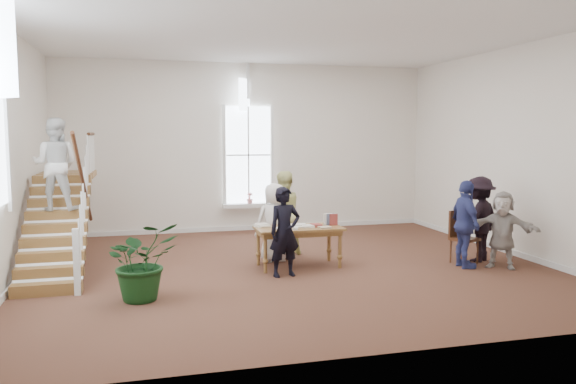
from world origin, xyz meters
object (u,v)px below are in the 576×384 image
object	(u,v)px
person_yellow	(283,213)
woman_cluster_a	(465,224)
library_table	(298,231)
woman_cluster_b	(479,219)
elderly_woman	(274,222)
woman_cluster_c	(502,230)
police_officer	(285,232)
side_chair	(461,233)
floor_plant	(142,261)

from	to	relation	value
person_yellow	woman_cluster_a	bearing A→B (deg)	124.57
library_table	woman_cluster_b	size ratio (longest dim) A/B	0.97
elderly_woman	woman_cluster_c	size ratio (longest dim) A/B	1.07
person_yellow	woman_cluster_c	world-z (taller)	person_yellow
woman_cluster_a	elderly_woman	bearing A→B (deg)	72.35
library_table	police_officer	xyz separation A→B (m)	(-0.43, -0.65, 0.12)
person_yellow	side_chair	bearing A→B (deg)	131.55
woman_cluster_a	police_officer	bearing A→B (deg)	91.63
elderly_woman	floor_plant	world-z (taller)	elderly_woman
floor_plant	side_chair	size ratio (longest dim) A/B	1.17
library_table	person_yellow	size ratio (longest dim) A/B	0.93
floor_plant	police_officer	bearing A→B (deg)	18.69
person_yellow	woman_cluster_c	xyz separation A→B (m)	(3.88, -2.20, -0.16)
person_yellow	side_chair	xyz separation A→B (m)	(3.36, -1.58, -0.31)
side_chair	woman_cluster_a	bearing A→B (deg)	-133.96
floor_plant	woman_cluster_a	bearing A→B (deg)	5.71
woman_cluster_c	side_chair	distance (m)	0.82
library_table	woman_cluster_a	bearing A→B (deg)	-16.25
woman_cluster_a	woman_cluster_c	world-z (taller)	woman_cluster_a
elderly_woman	woman_cluster_b	world-z (taller)	woman_cluster_b
woman_cluster_a	woman_cluster_c	xyz separation A→B (m)	(0.69, -0.20, -0.11)
library_table	elderly_woman	bearing A→B (deg)	118.80
police_officer	woman_cluster_c	xyz separation A→B (m)	(4.28, -0.45, -0.07)
floor_plant	person_yellow	bearing A→B (deg)	41.51
police_officer	woman_cluster_c	size ratio (longest dim) A/B	1.10
person_yellow	floor_plant	size ratio (longest dim) A/B	1.46
woman_cluster_b	woman_cluster_c	xyz separation A→B (m)	(0.09, -0.65, -0.12)
woman_cluster_b	side_chair	distance (m)	0.51
library_table	floor_plant	distance (m)	3.35
elderly_woman	side_chair	world-z (taller)	elderly_woman
library_table	woman_cluster_c	bearing A→B (deg)	-16.29
floor_plant	side_chair	distance (m)	6.40
woman_cluster_b	woman_cluster_a	bearing A→B (deg)	8.18
person_yellow	side_chair	world-z (taller)	person_yellow
elderly_woman	side_chair	distance (m)	3.82
woman_cluster_a	woman_cluster_c	bearing A→B (deg)	-100.58
police_officer	floor_plant	world-z (taller)	police_officer
elderly_woman	woman_cluster_c	bearing A→B (deg)	155.71
woman_cluster_c	floor_plant	bearing A→B (deg)	-135.06
woman_cluster_a	side_chair	distance (m)	0.53
woman_cluster_c	woman_cluster_b	bearing A→B (deg)	139.21
police_officer	woman_cluster_a	world-z (taller)	woman_cluster_a
woman_cluster_c	police_officer	bearing A→B (deg)	-144.54
police_officer	elderly_woman	distance (m)	1.25
library_table	side_chair	size ratio (longest dim) A/B	1.59
elderly_woman	person_yellow	bearing A→B (deg)	-123.11
woman_cluster_a	floor_plant	bearing A→B (deg)	101.33
floor_plant	woman_cluster_b	bearing A→B (deg)	8.97
police_officer	person_yellow	world-z (taller)	person_yellow
side_chair	person_yellow	bearing A→B (deg)	133.29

